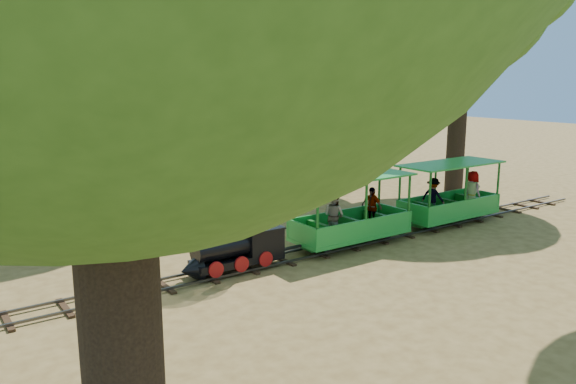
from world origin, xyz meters
TOP-DOWN VIEW (x-y plane):
  - ground at (0.00, 0.00)m, footprint 90.00×90.00m
  - track at (0.00, 0.00)m, footprint 22.00×1.00m
  - locomotive at (-2.41, 0.07)m, footprint 2.48×1.17m
  - carriage_front at (1.12, -0.00)m, footprint 3.36×1.37m
  - carriage_rear at (5.04, -0.02)m, footprint 3.36×1.37m
  - oak_ne at (5.47, 7.57)m, footprint 6.85×6.03m
  - fence at (0.00, 8.00)m, footprint 18.10×0.10m
  - shrub_mid_w at (1.02, 9.30)m, footprint 2.99×2.30m
  - shrub_mid_e at (1.19, 9.30)m, footprint 2.19×1.69m
  - shrub_east at (5.13, 9.30)m, footprint 2.68×2.06m

SIDE VIEW (x-z plane):
  - ground at x=0.00m, z-range 0.00..0.00m
  - track at x=0.00m, z-range 0.02..0.12m
  - fence at x=0.00m, z-range 0.08..1.08m
  - carriage_front at x=1.12m, z-range -0.13..1.62m
  - shrub_mid_e at x=1.19m, z-range 0.00..1.52m
  - carriage_rear at x=5.04m, z-range -0.11..1.64m
  - shrub_east at x=5.13m, z-range 0.00..1.86m
  - shrub_mid_w at x=1.02m, z-range 0.00..2.07m
  - locomotive at x=-2.41m, z-range 0.19..3.04m
  - oak_ne at x=5.47m, z-range 2.15..11.42m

